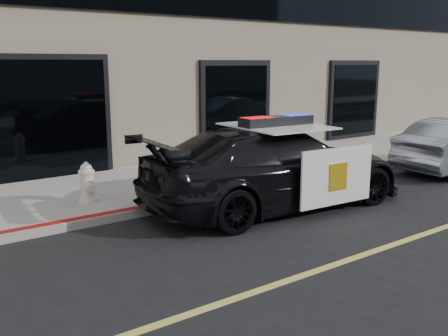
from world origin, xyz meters
TOP-DOWN VIEW (x-y plane):
  - ground at (0.00, 0.00)m, footprint 120.00×120.00m
  - sidewalk_n at (0.00, 5.25)m, footprint 60.00×3.50m
  - police_car at (2.15, 2.60)m, footprint 2.88×5.57m
  - fire_hydrant at (-0.82, 4.47)m, footprint 0.34×0.47m

SIDE VIEW (x-z plane):
  - ground at x=0.00m, z-range 0.00..0.00m
  - sidewalk_n at x=0.00m, z-range 0.00..0.15m
  - fire_hydrant at x=-0.82m, z-range 0.13..0.88m
  - police_car at x=2.15m, z-range -0.09..1.64m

